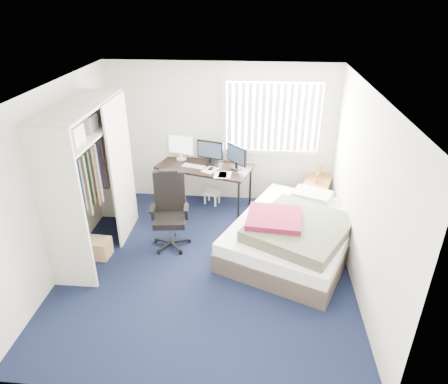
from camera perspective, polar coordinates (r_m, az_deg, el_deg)
ground at (r=5.86m, az=-2.36°, el=-10.28°), size 4.20×4.20×0.00m
room_shell at (r=5.09m, az=-2.68°, el=3.34°), size 4.20×4.20×4.20m
window_assembly at (r=6.94m, az=7.05°, el=10.55°), size 1.72×0.09×1.32m
closet at (r=5.84m, az=-18.82°, el=3.38°), size 0.64×1.84×2.22m
desk at (r=6.99m, az=-2.68°, el=4.00°), size 1.76×1.17×1.25m
office_chair at (r=6.12m, az=-7.66°, el=-3.62°), size 0.62×0.62×1.19m
footstool at (r=7.32m, az=-1.73°, el=-0.35°), size 0.35×0.32×0.24m
nightstand at (r=7.23m, az=13.33°, el=1.45°), size 0.66×0.93×0.76m
bed at (r=6.07m, az=9.98°, el=-5.86°), size 2.37×2.65×0.71m
pine_box at (r=6.23m, az=-17.69°, el=-7.63°), size 0.40×0.31×0.28m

